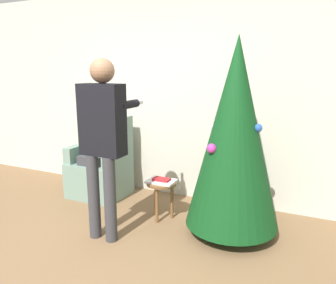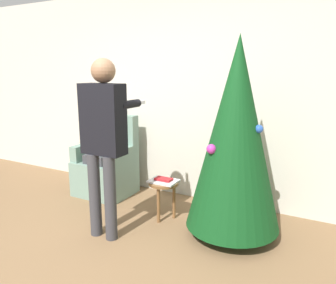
% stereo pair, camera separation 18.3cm
% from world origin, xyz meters
% --- Properties ---
extents(wall_back, '(8.00, 0.06, 2.70)m').
position_xyz_m(wall_back, '(0.00, 2.23, 1.35)').
color(wall_back, beige).
rests_on(wall_back, ground_plane).
extents(christmas_tree, '(0.94, 0.94, 2.01)m').
position_xyz_m(christmas_tree, '(1.07, 1.43, 1.06)').
color(christmas_tree, brown).
rests_on(christmas_tree, ground_plane).
extents(armchair, '(0.73, 0.61, 1.08)m').
position_xyz_m(armchair, '(-0.82, 1.78, 0.38)').
color(armchair, gray).
rests_on(armchair, ground_plane).
extents(person_seated, '(0.36, 0.46, 1.29)m').
position_xyz_m(person_seated, '(-0.82, 1.75, 0.71)').
color(person_seated, '#38383D').
rests_on(person_seated, ground_plane).
extents(person_standing, '(0.45, 0.57, 1.79)m').
position_xyz_m(person_standing, '(-0.08, 0.84, 1.09)').
color(person_standing, '#38383D').
rests_on(person_standing, ground_plane).
extents(side_stool, '(0.34, 0.34, 0.44)m').
position_xyz_m(side_stool, '(0.26, 1.44, 0.36)').
color(side_stool, brown).
rests_on(side_stool, ground_plane).
extents(laptop, '(0.31, 0.24, 0.02)m').
position_xyz_m(laptop, '(0.26, 1.44, 0.45)').
color(laptop, silver).
rests_on(laptop, side_stool).
extents(book, '(0.19, 0.11, 0.02)m').
position_xyz_m(book, '(0.26, 1.44, 0.47)').
color(book, '#B21E23').
rests_on(book, laptop).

